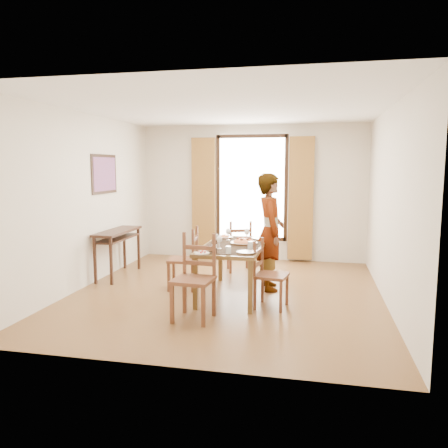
% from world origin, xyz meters
% --- Properties ---
extents(ground, '(5.00, 5.00, 0.00)m').
position_xyz_m(ground, '(0.00, 0.00, 0.00)').
color(ground, '#4E3718').
rests_on(ground, ground).
extents(room_shell, '(4.60, 5.10, 2.74)m').
position_xyz_m(room_shell, '(-0.00, 0.13, 1.54)').
color(room_shell, beige).
rests_on(room_shell, ground).
extents(console_table, '(0.38, 1.20, 0.80)m').
position_xyz_m(console_table, '(-2.03, 0.60, 0.68)').
color(console_table, '#341B11').
rests_on(console_table, ground).
extents(dining_table, '(0.85, 1.64, 0.76)m').
position_xyz_m(dining_table, '(0.12, -0.09, 0.68)').
color(dining_table, brown).
rests_on(dining_table, ground).
extents(chair_west, '(0.47, 0.47, 0.96)m').
position_xyz_m(chair_west, '(-0.67, 0.08, 0.45)').
color(chair_west, brown).
rests_on(chair_west, ground).
extents(chair_north, '(0.52, 0.52, 0.93)m').
position_xyz_m(chair_north, '(-0.05, 1.37, 0.43)').
color(chair_north, brown).
rests_on(chair_north, ground).
extents(chair_south, '(0.50, 0.50, 1.05)m').
position_xyz_m(chair_south, '(-0.17, -1.17, 0.49)').
color(chair_south, brown).
rests_on(chair_south, ground).
extents(chair_east, '(0.47, 0.47, 0.92)m').
position_xyz_m(chair_east, '(0.69, -0.53, 0.43)').
color(chair_east, brown).
rests_on(chair_east, ground).
extents(man, '(0.83, 0.70, 1.78)m').
position_xyz_m(man, '(0.60, 0.35, 0.89)').
color(man, gray).
rests_on(man, ground).
extents(plate_sw, '(0.27, 0.27, 0.05)m').
position_xyz_m(plate_sw, '(-0.16, -0.63, 0.78)').
color(plate_sw, silver).
rests_on(plate_sw, dining_table).
extents(plate_se, '(0.27, 0.27, 0.05)m').
position_xyz_m(plate_se, '(0.40, -0.66, 0.78)').
color(plate_se, silver).
rests_on(plate_se, dining_table).
extents(plate_nw, '(0.27, 0.27, 0.05)m').
position_xyz_m(plate_nw, '(-0.13, 0.45, 0.78)').
color(plate_nw, silver).
rests_on(plate_nw, dining_table).
extents(plate_ne, '(0.27, 0.27, 0.05)m').
position_xyz_m(plate_ne, '(0.43, 0.46, 0.78)').
color(plate_ne, silver).
rests_on(plate_ne, dining_table).
extents(pasta_platter, '(0.40, 0.40, 0.10)m').
position_xyz_m(pasta_platter, '(0.26, -0.01, 0.81)').
color(pasta_platter, red).
rests_on(pasta_platter, dining_table).
extents(caprese_plate, '(0.20, 0.20, 0.04)m').
position_xyz_m(caprese_plate, '(-0.16, -0.84, 0.78)').
color(caprese_plate, silver).
rests_on(caprese_plate, dining_table).
extents(wine_glass_a, '(0.08, 0.08, 0.18)m').
position_xyz_m(wine_glass_a, '(-0.01, -0.47, 0.85)').
color(wine_glass_a, white).
rests_on(wine_glass_a, dining_table).
extents(wine_glass_b, '(0.08, 0.08, 0.18)m').
position_xyz_m(wine_glass_b, '(0.25, 0.29, 0.85)').
color(wine_glass_b, white).
rests_on(wine_glass_b, dining_table).
extents(wine_glass_c, '(0.08, 0.08, 0.18)m').
position_xyz_m(wine_glass_c, '(-0.03, 0.26, 0.85)').
color(wine_glass_c, white).
rests_on(wine_glass_c, dining_table).
extents(tumbler_a, '(0.07, 0.07, 0.10)m').
position_xyz_m(tumbler_a, '(0.40, -0.36, 0.81)').
color(tumbler_a, silver).
rests_on(tumbler_a, dining_table).
extents(tumbler_b, '(0.07, 0.07, 0.10)m').
position_xyz_m(tumbler_b, '(-0.21, 0.18, 0.81)').
color(tumbler_b, silver).
rests_on(tumbler_b, dining_table).
extents(tumbler_c, '(0.07, 0.07, 0.10)m').
position_xyz_m(tumbler_c, '(0.18, -0.77, 0.81)').
color(tumbler_c, silver).
rests_on(tumbler_c, dining_table).
extents(wine_bottle, '(0.07, 0.07, 0.25)m').
position_xyz_m(wine_bottle, '(-0.00, -0.79, 0.88)').
color(wine_bottle, black).
rests_on(wine_bottle, dining_table).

